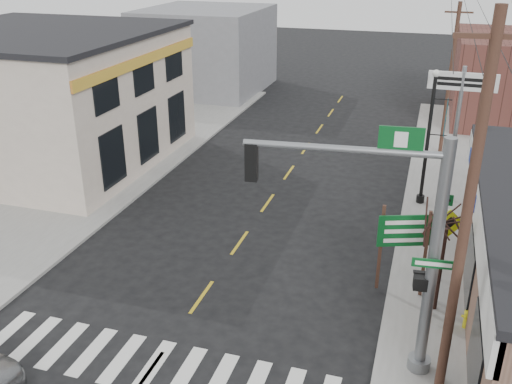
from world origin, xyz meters
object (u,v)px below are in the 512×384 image
(utility_pole_near, at_px, (466,218))
(lamp_post, at_px, (431,129))
(traffic_signal_pole, at_px, (403,233))
(utility_pole_far, at_px, (450,79))
(guide_sign, at_px, (404,240))
(dance_center_sign, at_px, (460,100))
(fire_hydrant, at_px, (467,318))
(bare_tree, at_px, (448,213))

(utility_pole_near, bearing_deg, lamp_post, 88.77)
(traffic_signal_pole, height_order, utility_pole_near, utility_pole_near)
(traffic_signal_pole, bearing_deg, utility_pole_far, 80.68)
(guide_sign, xyz_separation_m, lamp_post, (0.44, 7.77, 1.52))
(dance_center_sign, height_order, utility_pole_far, utility_pole_far)
(traffic_signal_pole, bearing_deg, fire_hydrant, 41.74)
(fire_hydrant, xyz_separation_m, dance_center_sign, (-0.64, 9.97, 4.32))
(fire_hydrant, height_order, dance_center_sign, dance_center_sign)
(bare_tree, height_order, utility_pole_far, utility_pole_far)
(traffic_signal_pole, xyz_separation_m, bare_tree, (1.17, 3.10, -0.70))
(bare_tree, distance_m, utility_pole_far, 15.75)
(lamp_post, height_order, bare_tree, lamp_post)
(guide_sign, bearing_deg, lamp_post, 66.51)
(fire_hydrant, xyz_separation_m, bare_tree, (-0.96, 0.77, 3.08))
(guide_sign, bearing_deg, utility_pole_far, 65.41)
(lamp_post, height_order, dance_center_sign, dance_center_sign)
(traffic_signal_pole, xyz_separation_m, utility_pole_near, (1.39, -0.59, 0.90))
(guide_sign, height_order, dance_center_sign, dance_center_sign)
(traffic_signal_pole, relative_size, utility_pole_far, 0.85)
(traffic_signal_pole, relative_size, utility_pole_near, 0.71)
(guide_sign, xyz_separation_m, utility_pole_near, (1.41, -4.33, 3.03))
(traffic_signal_pole, height_order, bare_tree, traffic_signal_pole)
(bare_tree, bearing_deg, utility_pole_far, 90.15)
(lamp_post, bearing_deg, traffic_signal_pole, -87.84)
(lamp_post, distance_m, dance_center_sign, 1.77)
(guide_sign, bearing_deg, bare_tree, -48.14)
(lamp_post, relative_size, bare_tree, 1.39)
(fire_hydrant, distance_m, utility_pole_far, 16.97)
(lamp_post, bearing_deg, bare_tree, -80.65)
(traffic_signal_pole, distance_m, lamp_post, 11.53)
(utility_pole_near, bearing_deg, fire_hydrant, 70.01)
(fire_hydrant, xyz_separation_m, utility_pole_near, (-0.74, -2.92, 4.68))
(dance_center_sign, bearing_deg, guide_sign, -99.02)
(fire_hydrant, bearing_deg, dance_center_sign, 93.64)
(fire_hydrant, height_order, lamp_post, lamp_post)
(utility_pole_far, bearing_deg, bare_tree, -90.20)
(lamp_post, xyz_separation_m, utility_pole_near, (0.97, -12.10, 1.51))
(lamp_post, bearing_deg, dance_center_sign, 41.00)
(lamp_post, distance_m, utility_pole_far, 7.39)
(lamp_post, bearing_deg, fire_hydrant, -75.20)
(fire_hydrant, bearing_deg, traffic_signal_pole, -132.36)
(bare_tree, xyz_separation_m, utility_pole_near, (0.22, -3.69, 1.60))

